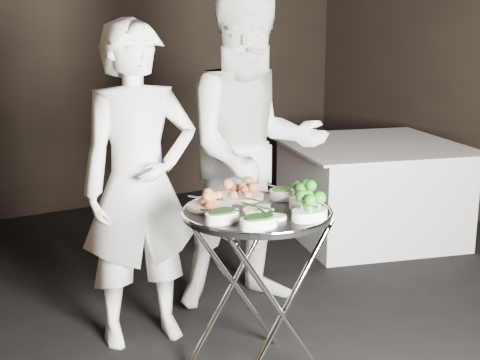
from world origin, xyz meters
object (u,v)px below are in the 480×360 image
waiter_left (140,186)px  dining_table (370,190)px  waiter_right (253,151)px  tray_stand (256,287)px  serving_tray (257,213)px

waiter_left → dining_table: (2.23, 0.69, -0.47)m
waiter_left → waiter_right: 0.77m
tray_stand → dining_table: tray_stand is taller
waiter_left → tray_stand: bearing=-59.3°
serving_tray → waiter_right: size_ratio=0.37×
waiter_left → serving_tray: bearing=-59.3°
serving_tray → dining_table: (1.93, 1.36, -0.45)m
tray_stand → dining_table: (1.93, 1.36, -0.08)m
tray_stand → serving_tray: 0.37m
serving_tray → tray_stand: bearing=58.0°
tray_stand → waiter_right: bearing=58.8°
tray_stand → waiter_left: 0.83m
tray_stand → dining_table: size_ratio=0.62×
tray_stand → waiter_left: (-0.30, 0.66, 0.39)m
tray_stand → serving_tray: (-0.00, -0.00, 0.37)m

